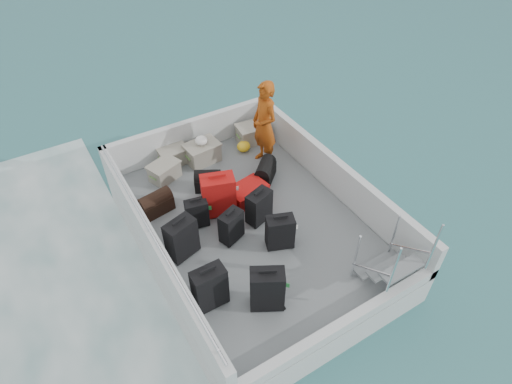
% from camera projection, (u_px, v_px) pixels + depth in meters
% --- Properties ---
extents(ground, '(160.00, 160.00, 0.00)m').
position_uv_depth(ground, '(251.00, 244.00, 7.84)').
color(ground, '#1A535D').
rests_on(ground, ground).
extents(ferry_hull, '(3.60, 5.00, 0.60)m').
position_uv_depth(ferry_hull, '(251.00, 233.00, 7.64)').
color(ferry_hull, silver).
rests_on(ferry_hull, ground).
extents(deck, '(3.30, 4.70, 0.02)m').
position_uv_depth(deck, '(251.00, 221.00, 7.43)').
color(deck, slate).
rests_on(deck, ferry_hull).
extents(deck_fittings, '(3.60, 5.00, 0.90)m').
position_uv_depth(deck_fittings, '(278.00, 209.00, 7.11)').
color(deck_fittings, silver).
rests_on(deck_fittings, deck).
extents(suitcase_0, '(0.47, 0.27, 0.73)m').
position_uv_depth(suitcase_0, '(210.00, 288.00, 5.96)').
color(suitcase_0, black).
rests_on(suitcase_0, deck).
extents(suitcase_1, '(0.54, 0.40, 0.71)m').
position_uv_depth(suitcase_1, '(182.00, 239.00, 6.64)').
color(suitcase_1, black).
rests_on(suitcase_1, deck).
extents(suitcase_2, '(0.41, 0.29, 0.54)m').
position_uv_depth(suitcase_2, '(197.00, 214.00, 7.17)').
color(suitcase_2, black).
rests_on(suitcase_2, deck).
extents(suitcase_3, '(0.55, 0.48, 0.73)m').
position_uv_depth(suitcase_3, '(267.00, 290.00, 5.94)').
color(suitcase_3, black).
rests_on(suitcase_3, deck).
extents(suitcase_4, '(0.45, 0.36, 0.58)m').
position_uv_depth(suitcase_4, '(231.00, 227.00, 6.92)').
color(suitcase_4, black).
rests_on(suitcase_4, deck).
extents(suitcase_5, '(0.65, 0.50, 0.78)m').
position_uv_depth(suitcase_5, '(219.00, 195.00, 7.33)').
color(suitcase_5, '#B80E10').
rests_on(suitcase_5, deck).
extents(suitcase_6, '(0.50, 0.40, 0.61)m').
position_uv_depth(suitcase_6, '(280.00, 233.00, 6.81)').
color(suitcase_6, black).
rests_on(suitcase_6, deck).
extents(suitcase_7, '(0.50, 0.37, 0.62)m').
position_uv_depth(suitcase_7, '(259.00, 207.00, 7.24)').
color(suitcase_7, black).
rests_on(suitcase_7, deck).
extents(suitcase_8, '(0.77, 0.58, 0.28)m').
position_uv_depth(suitcase_8, '(247.00, 193.00, 7.76)').
color(suitcase_8, '#B80E10').
rests_on(suitcase_8, deck).
extents(duffel_0, '(0.61, 0.39, 0.32)m').
position_uv_depth(duffel_0, '(156.00, 205.00, 7.49)').
color(duffel_0, black).
rests_on(duffel_0, deck).
extents(duffel_1, '(0.56, 0.50, 0.32)m').
position_uv_depth(duffel_1, '(208.00, 182.00, 7.94)').
color(duffel_1, black).
rests_on(duffel_1, deck).
extents(duffel_2, '(0.60, 0.59, 0.32)m').
position_uv_depth(duffel_2, '(265.00, 173.00, 8.14)').
color(duffel_2, black).
rests_on(duffel_2, deck).
extents(crate_0, '(0.63, 0.53, 0.32)m').
position_uv_depth(crate_0, '(165.00, 172.00, 8.16)').
color(crate_0, gray).
rests_on(crate_0, deck).
extents(crate_1, '(0.53, 0.37, 0.32)m').
position_uv_depth(crate_1, '(173.00, 156.00, 8.52)').
color(crate_1, gray).
rests_on(crate_1, deck).
extents(crate_2, '(0.67, 0.49, 0.38)m').
position_uv_depth(crate_2, '(203.00, 153.00, 8.55)').
color(crate_2, gray).
rests_on(crate_2, deck).
extents(crate_3, '(0.65, 0.48, 0.37)m').
position_uv_depth(crate_3, '(252.00, 134.00, 9.06)').
color(crate_3, gray).
rests_on(crate_3, deck).
extents(yellow_bag, '(0.28, 0.26, 0.22)m').
position_uv_depth(yellow_bag, '(244.00, 146.00, 8.85)').
color(yellow_bag, yellow).
rests_on(yellow_bag, deck).
extents(white_bag, '(0.24, 0.24, 0.18)m').
position_uv_depth(white_bag, '(201.00, 142.00, 8.36)').
color(white_bag, white).
rests_on(white_bag, crate_2).
extents(passenger, '(0.43, 0.65, 1.75)m').
position_uv_depth(passenger, '(264.00, 125.00, 8.07)').
color(passenger, orange).
rests_on(passenger, deck).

